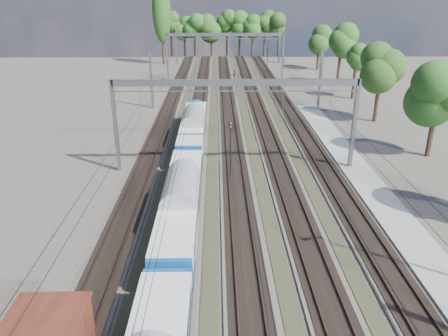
{
  "coord_description": "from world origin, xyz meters",
  "views": [
    {
      "loc": [
        -1.81,
        -10.38,
        16.57
      ],
      "look_at": [
        -1.2,
        23.48,
        2.8
      ],
      "focal_mm": 35.0,
      "sensor_mm": 36.0,
      "label": 1
    }
  ],
  "objects_px": {
    "emu_train": "(181,199)",
    "signal_far": "(267,56)",
    "worker": "(234,74)",
    "signal_near": "(231,143)"
  },
  "relations": [
    {
      "from": "emu_train",
      "to": "signal_far",
      "type": "xyz_separation_m",
      "value": [
        13.8,
        67.27,
        1.13
      ]
    },
    {
      "from": "emu_train",
      "to": "signal_far",
      "type": "relative_size",
      "value": 10.48
    },
    {
      "from": "emu_train",
      "to": "signal_far",
      "type": "bearing_deg",
      "value": 78.41
    },
    {
      "from": "emu_train",
      "to": "worker",
      "type": "bearing_deg",
      "value": 83.97
    },
    {
      "from": "signal_near",
      "to": "signal_far",
      "type": "relative_size",
      "value": 1.02
    },
    {
      "from": "worker",
      "to": "signal_far",
      "type": "relative_size",
      "value": 0.3
    },
    {
      "from": "signal_near",
      "to": "signal_far",
      "type": "distance_m",
      "value": 58.91
    },
    {
      "from": "worker",
      "to": "signal_near",
      "type": "distance_m",
      "value": 52.12
    },
    {
      "from": "signal_near",
      "to": "worker",
      "type": "bearing_deg",
      "value": 63.75
    },
    {
      "from": "worker",
      "to": "signal_near",
      "type": "bearing_deg",
      "value": -166.23
    }
  ]
}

